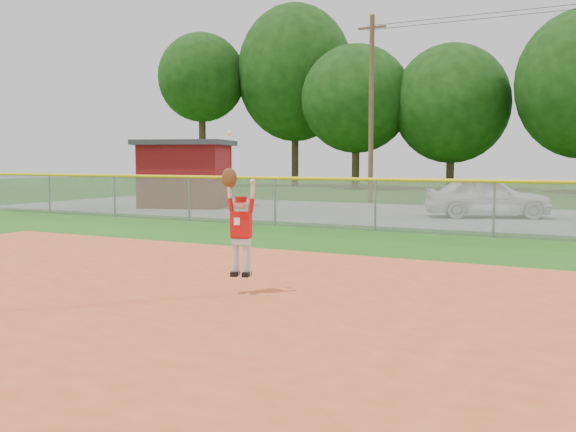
# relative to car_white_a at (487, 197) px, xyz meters

# --- Properties ---
(ground) EXTENTS (120.00, 120.00, 0.00)m
(ground) POSITION_rel_car_white_a_xyz_m (1.28, -15.83, -0.77)
(ground) COLOR #205313
(ground) RESTS_ON ground
(clay_infield) EXTENTS (24.00, 16.00, 0.04)m
(clay_infield) POSITION_rel_car_white_a_xyz_m (1.28, -18.83, -0.75)
(clay_infield) COLOR #CA5024
(clay_infield) RESTS_ON ground
(parking_strip) EXTENTS (44.00, 10.00, 0.03)m
(parking_strip) POSITION_rel_car_white_a_xyz_m (1.28, 0.17, -0.75)
(parking_strip) COLOR gray
(parking_strip) RESTS_ON ground
(car_white_a) EXTENTS (4.67, 3.24, 1.48)m
(car_white_a) POSITION_rel_car_white_a_xyz_m (0.00, 0.00, 0.00)
(car_white_a) COLOR white
(car_white_a) RESTS_ON parking_strip
(utility_shed) EXTENTS (4.64, 4.08, 2.92)m
(utility_shed) POSITION_rel_car_white_a_xyz_m (-12.59, -0.88, 0.72)
(utility_shed) COLOR #5F0D0E
(utility_shed) RESTS_ON ground
(outfield_fence) EXTENTS (40.06, 0.10, 1.55)m
(outfield_fence) POSITION_rel_car_white_a_xyz_m (1.28, -5.83, 0.11)
(outfield_fence) COLOR gray
(outfield_fence) RESTS_ON ground
(power_lines) EXTENTS (19.40, 0.24, 9.00)m
(power_lines) POSITION_rel_car_white_a_xyz_m (2.28, 6.17, 3.91)
(power_lines) COLOR #4C3823
(power_lines) RESTS_ON ground
(ballplayer) EXTENTS (0.54, 0.28, 2.18)m
(ballplayer) POSITION_rel_car_white_a_xyz_m (-0.73, -15.31, 0.35)
(ballplayer) COLOR silver
(ballplayer) RESTS_ON ground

